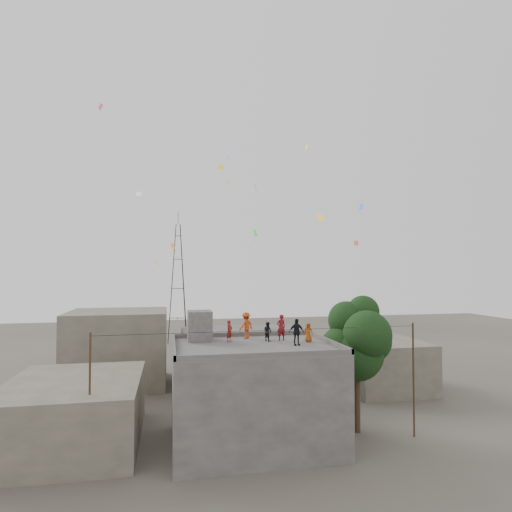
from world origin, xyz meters
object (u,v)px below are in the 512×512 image
Objects in this scene: transmission_tower at (178,282)px; tree at (358,340)px; person_red_adult at (281,327)px; stair_head_box at (200,326)px; person_dark_adult at (296,332)px.

tree is at bearing -73.91° from transmission_tower.
transmission_tower is at bearing -92.22° from person_red_adult.
transmission_tower is at bearing 91.23° from stair_head_box.
transmission_tower is (-0.80, 37.40, 1.97)m from stair_head_box.
person_red_adult is 1.04× the size of person_dark_adult.
tree reaches higher than person_dark_adult.
person_red_adult is at bearing -11.03° from stair_head_box.
person_red_adult is at bearing 100.52° from person_dark_adult.
stair_head_box is 0.22× the size of tree.
person_dark_adult is at bearing -80.62° from transmission_tower.
person_dark_adult is (5.88, -3.07, -0.16)m from stair_head_box.
person_red_adult is (5.42, -1.06, -0.12)m from stair_head_box.
stair_head_box reaches higher than person_red_adult.
stair_head_box reaches higher than person_dark_adult.
stair_head_box is 37.46m from transmission_tower.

